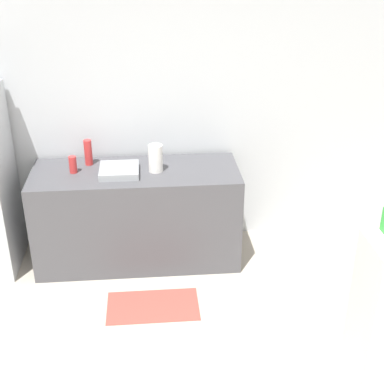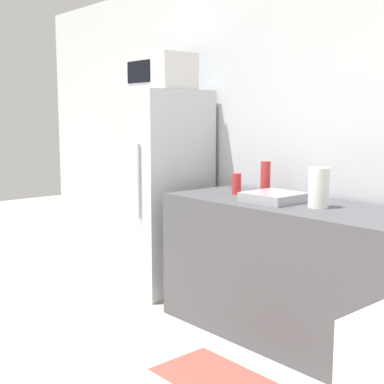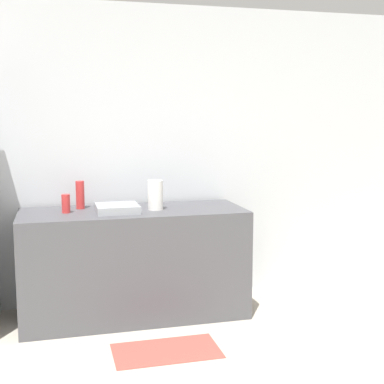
% 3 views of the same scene
% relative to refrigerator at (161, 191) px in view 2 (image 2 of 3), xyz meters
% --- Properties ---
extents(wall_back, '(8.00, 0.06, 2.60)m').
position_rel_refrigerator_xyz_m(wall_back, '(1.53, 0.40, 0.48)').
color(wall_back, silver).
rests_on(wall_back, ground_plane).
extents(refrigerator, '(0.60, 0.69, 1.64)m').
position_rel_refrigerator_xyz_m(refrigerator, '(0.00, 0.00, 0.00)').
color(refrigerator, silver).
rests_on(refrigerator, ground_plane).
extents(microwave, '(0.54, 0.35, 0.28)m').
position_rel_refrigerator_xyz_m(microwave, '(-0.00, -0.00, 0.96)').
color(microwave, white).
rests_on(microwave, refrigerator).
extents(counter, '(1.82, 0.70, 0.89)m').
position_rel_refrigerator_xyz_m(counter, '(1.39, -0.02, -0.37)').
color(counter, '#4C4C51').
rests_on(counter, ground_plane).
extents(sink_basin, '(0.34, 0.33, 0.06)m').
position_rel_refrigerator_xyz_m(sink_basin, '(1.26, -0.07, 0.10)').
color(sink_basin, '#9EA3A8').
rests_on(sink_basin, counter).
extents(bottle_tall, '(0.07, 0.07, 0.23)m').
position_rel_refrigerator_xyz_m(bottle_tall, '(0.98, 0.17, 0.18)').
color(bottle_tall, red).
rests_on(bottle_tall, counter).
extents(bottle_short, '(0.07, 0.07, 0.15)m').
position_rel_refrigerator_xyz_m(bottle_short, '(0.86, -0.00, 0.14)').
color(bottle_short, red).
rests_on(bottle_short, counter).
extents(paper_towel_roll, '(0.12, 0.12, 0.24)m').
position_rel_refrigerator_xyz_m(paper_towel_roll, '(1.57, -0.04, 0.19)').
color(paper_towel_roll, white).
rests_on(paper_towel_roll, counter).
extents(kitchen_rug, '(0.75, 0.43, 0.01)m').
position_rel_refrigerator_xyz_m(kitchen_rug, '(1.50, -0.77, -0.81)').
color(kitchen_rug, '#99473D').
rests_on(kitchen_rug, ground_plane).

